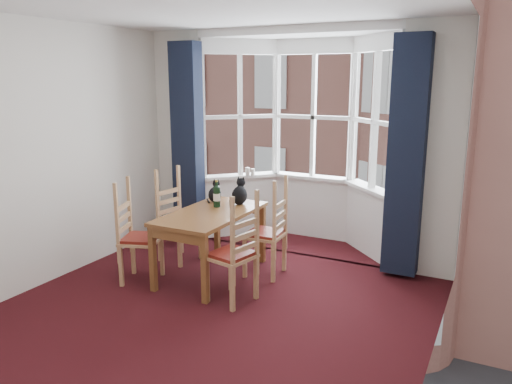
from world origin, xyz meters
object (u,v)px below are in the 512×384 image
Objects in this scene: dining_table at (211,220)px; candle_tall at (248,172)px; chair_left_far at (174,222)px; wine_bottle at (217,195)px; chair_right_far at (273,236)px; candle_short at (253,172)px; cat_left at (215,193)px; chair_left_near at (133,239)px; chair_right_near at (238,258)px; cat_right at (240,194)px.

dining_table is 12.22× the size of candle_tall.
chair_left_far is 0.77m from wine_bottle.
candle_short is (-0.87, 1.20, 0.45)m from chair_right_far.
cat_left is 2.83× the size of candle_short.
chair_right_near is (1.31, 0.02, 0.00)m from chair_left_near.
cat_left is 0.83× the size of cat_right.
candle_tall is 0.07m from candle_short.
candle_tall reaches higher than chair_left_near.
chair_right_far is at bearing -7.90° from cat_left.
cat_left is (-0.21, 0.42, 0.20)m from dining_table.
candle_tall is at bearing 72.92° from chair_left_far.
chair_right_far is at bearing 90.16° from chair_right_near.
candle_tall is at bearing 96.34° from cat_left.
chair_left_far is at bearing -161.68° from cat_left.
wine_bottle is 3.26× the size of candle_short.
dining_table is 1.51× the size of chair_right_near.
cat_right is at bearing 75.25° from dining_table.
chair_right_near is at bearing -62.15° from cat_right.
chair_left_near is 3.38× the size of cat_left.
chair_right_far is (1.31, 0.05, 0.00)m from chair_left_far.
candle_tall is (-0.12, 1.06, 0.07)m from cat_left.
cat_right is at bearing 164.48° from chair_right_far.
chair_left_far is 1.35m from candle_tall.
chair_left_far is 0.64m from cat_left.
dining_table is at bearing -152.96° from chair_right_far.
candle_short is at bearing 99.07° from wine_bottle.
chair_left_near is 1.31m from chair_right_near.
chair_left_near is at bearing -117.69° from cat_left.
chair_left_near is at bearing -100.60° from candle_tall.
candle_tall is (-0.32, 1.48, 0.27)m from dining_table.
chair_right_far is 3.38× the size of cat_left.
cat_right is 1.12m from candle_tall.
candle_tall is (0.37, 1.22, 0.45)m from chair_left_far.
chair_left_far is at bearing 175.59° from wine_bottle.
chair_left_near is at bearing -130.38° from cat_right.
chair_left_near reaches higher than dining_table.
wine_bottle is (-0.17, -0.24, 0.01)m from cat_right.
dining_table is at bearing -80.28° from candle_short.
cat_left is (0.49, 0.93, 0.38)m from chair_left_near.
cat_left is at bearing -175.85° from cat_right.
chair_left_far is at bearing -107.08° from candle_tall.
candle_short is (0.44, 2.02, 0.45)m from chair_left_near.
chair_left_near is at bearing -102.20° from candle_short.
cat_left is at bearing 18.32° from chair_left_far.
chair_right_far is (1.31, 0.82, 0.00)m from chair_left_near.
chair_left_far is 2.81× the size of cat_right.
cat_right is (0.82, 0.19, 0.40)m from chair_left_far.
candle_short is at bearing 99.72° from dining_table.
chair_left_far is at bearing -167.13° from cat_right.
wine_bottle reaches higher than dining_table.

